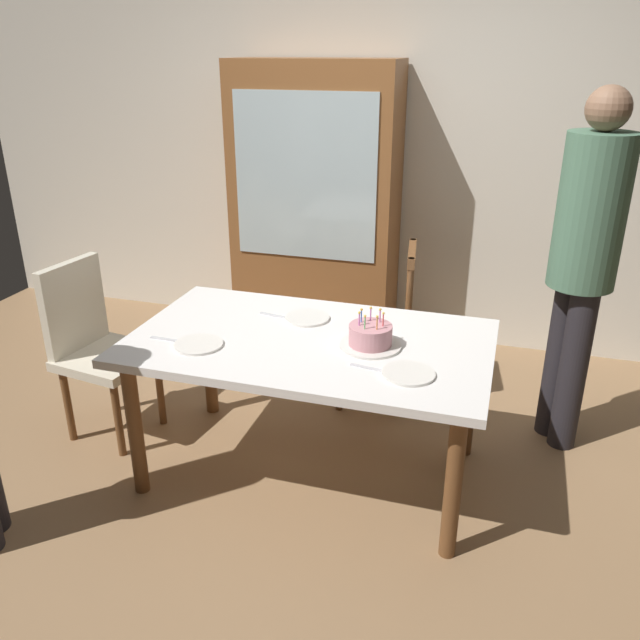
% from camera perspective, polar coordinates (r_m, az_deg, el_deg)
% --- Properties ---
extents(ground, '(6.40, 6.40, 0.00)m').
position_cam_1_polar(ground, '(3.33, -0.84, -13.12)').
color(ground, '#93704C').
extents(back_wall, '(6.40, 0.10, 2.60)m').
position_cam_1_polar(back_wall, '(4.53, 6.46, 14.48)').
color(back_wall, silver).
rests_on(back_wall, ground).
extents(dining_table, '(1.65, 0.97, 0.73)m').
position_cam_1_polar(dining_table, '(3.00, -0.92, -3.12)').
color(dining_table, white).
rests_on(dining_table, ground).
extents(birthday_cake, '(0.28, 0.28, 0.17)m').
position_cam_1_polar(birthday_cake, '(2.88, 4.50, -1.47)').
color(birthday_cake, silver).
rests_on(birthday_cake, dining_table).
extents(plate_near_celebrant, '(0.22, 0.22, 0.01)m').
position_cam_1_polar(plate_near_celebrant, '(2.94, -10.70, -2.15)').
color(plate_near_celebrant, white).
rests_on(plate_near_celebrant, dining_table).
extents(plate_far_side, '(0.22, 0.22, 0.01)m').
position_cam_1_polar(plate_far_side, '(3.17, -1.14, 0.19)').
color(plate_far_side, white).
rests_on(plate_far_side, dining_table).
extents(plate_near_guest, '(0.22, 0.22, 0.01)m').
position_cam_1_polar(plate_near_guest, '(2.66, 7.84, -4.72)').
color(plate_near_guest, white).
rests_on(plate_near_guest, dining_table).
extents(fork_near_celebrant, '(0.18, 0.02, 0.01)m').
position_cam_1_polar(fork_near_celebrant, '(3.02, -13.28, -1.70)').
color(fork_near_celebrant, silver).
rests_on(fork_near_celebrant, dining_table).
extents(fork_far_side, '(0.18, 0.04, 0.01)m').
position_cam_1_polar(fork_far_side, '(3.21, -3.92, 0.38)').
color(fork_far_side, silver).
rests_on(fork_far_side, dining_table).
extents(fork_near_guest, '(0.18, 0.04, 0.01)m').
position_cam_1_polar(fork_near_guest, '(2.70, 4.49, -4.29)').
color(fork_near_guest, silver).
rests_on(fork_near_guest, dining_table).
extents(chair_spindle_back, '(0.50, 0.50, 0.95)m').
position_cam_1_polar(chair_spindle_back, '(3.75, 5.17, -0.75)').
color(chair_spindle_back, brown).
rests_on(chair_spindle_back, ground).
extents(chair_upholstered, '(0.50, 0.50, 0.95)m').
position_cam_1_polar(chair_upholstered, '(3.61, -19.36, -1.74)').
color(chair_upholstered, beige).
rests_on(chair_upholstered, ground).
extents(person_guest, '(0.32, 0.32, 1.81)m').
position_cam_1_polar(person_guest, '(3.38, 22.35, 5.45)').
color(person_guest, '#262328').
rests_on(person_guest, ground).
extents(china_cabinet, '(1.10, 0.45, 1.90)m').
position_cam_1_polar(china_cabinet, '(4.43, -0.42, 9.84)').
color(china_cabinet, brown).
rests_on(china_cabinet, ground).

